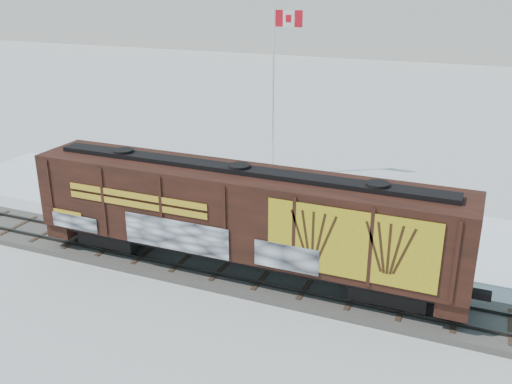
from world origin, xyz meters
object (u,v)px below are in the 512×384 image
at_px(flagpole, 275,117).
at_px(car_dark, 375,212).
at_px(car_silver, 123,179).
at_px(car_white, 333,208).
at_px(hopper_railcar, 240,214).

xyz_separation_m(flagpole, car_dark, (8.04, -5.73, -3.22)).
xyz_separation_m(flagpole, car_silver, (-7.57, -6.56, -3.19)).
bearing_deg(car_white, flagpole, 64.12).
bearing_deg(car_silver, car_dark, -62.34).
relative_size(hopper_railcar, car_white, 4.38).
bearing_deg(flagpole, hopper_railcar, -74.81).
bearing_deg(hopper_railcar, car_silver, 147.46).
bearing_deg(car_dark, car_silver, 71.99).
xyz_separation_m(hopper_railcar, car_dark, (4.30, 8.05, -2.28)).
xyz_separation_m(hopper_railcar, flagpole, (-3.74, 13.78, 0.94)).
relative_size(flagpole, car_white, 2.50).
distance_m(hopper_railcar, car_dark, 9.41).
distance_m(hopper_railcar, car_white, 8.30).
bearing_deg(car_dark, car_white, 77.86).
height_order(flagpole, car_silver, flagpole).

